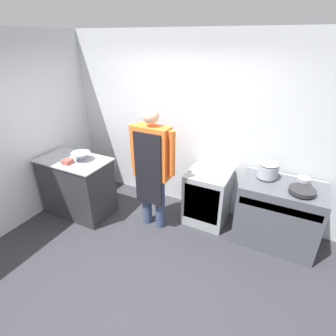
# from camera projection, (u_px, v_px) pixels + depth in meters

# --- Properties ---
(ground_plane) EXTENTS (14.00, 14.00, 0.00)m
(ground_plane) POSITION_uv_depth(u_px,v_px,m) (135.00, 268.00, 3.27)
(ground_plane) COLOR #2D2D33
(wall_back) EXTENTS (8.00, 0.05, 2.70)m
(wall_back) POSITION_uv_depth(u_px,v_px,m) (190.00, 127.00, 4.01)
(wall_back) COLOR silver
(wall_back) RESTS_ON ground_plane
(wall_left) EXTENTS (0.05, 8.00, 2.70)m
(wall_left) POSITION_uv_depth(u_px,v_px,m) (58.00, 121.00, 4.28)
(wall_left) COLOR silver
(wall_left) RESTS_ON ground_plane
(prep_counter) EXTENTS (1.08, 0.64, 0.93)m
(prep_counter) POSITION_uv_depth(u_px,v_px,m) (78.00, 186.00, 4.14)
(prep_counter) COLOR #2D2D33
(prep_counter) RESTS_ON ground_plane
(stove) EXTENTS (1.03, 0.63, 0.91)m
(stove) POSITION_uv_depth(u_px,v_px,m) (277.00, 214.00, 3.52)
(stove) COLOR #4C4F56
(stove) RESTS_ON ground_plane
(fridge_unit) EXTENTS (0.61, 0.59, 0.82)m
(fridge_unit) POSITION_uv_depth(u_px,v_px,m) (207.00, 197.00, 3.97)
(fridge_unit) COLOR #93999E
(fridge_unit) RESTS_ON ground_plane
(person_cook) EXTENTS (0.68, 0.24, 1.80)m
(person_cook) POSITION_uv_depth(u_px,v_px,m) (152.00, 163.00, 3.58)
(person_cook) COLOR #38476B
(person_cook) RESTS_ON ground_plane
(mixing_bowl) EXTENTS (0.28, 0.28, 0.12)m
(mixing_bowl) POSITION_uv_depth(u_px,v_px,m) (81.00, 156.00, 3.88)
(mixing_bowl) COLOR #9EA0A8
(mixing_bowl) RESTS_ON prep_counter
(plastic_tub) EXTENTS (0.13, 0.13, 0.06)m
(plastic_tub) POSITION_uv_depth(u_px,v_px,m) (67.00, 162.00, 3.80)
(plastic_tub) COLOR #B24C3F
(plastic_tub) RESTS_ON prep_counter
(stock_pot) EXTENTS (0.26, 0.26, 0.21)m
(stock_pot) POSITION_uv_depth(u_px,v_px,m) (268.00, 169.00, 3.44)
(stock_pot) COLOR #9EA0A8
(stock_pot) RESTS_ON stove
(saute_pan) EXTENTS (0.31, 0.31, 0.05)m
(saute_pan) POSITION_uv_depth(u_px,v_px,m) (302.00, 191.00, 3.13)
(saute_pan) COLOR #262628
(saute_pan) RESTS_ON stove
(sauce_pot) EXTENTS (0.17, 0.17, 0.09)m
(sauce_pot) POSITION_uv_depth(u_px,v_px,m) (303.00, 181.00, 3.29)
(sauce_pot) COLOR #9EA0A8
(sauce_pot) RESTS_ON stove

